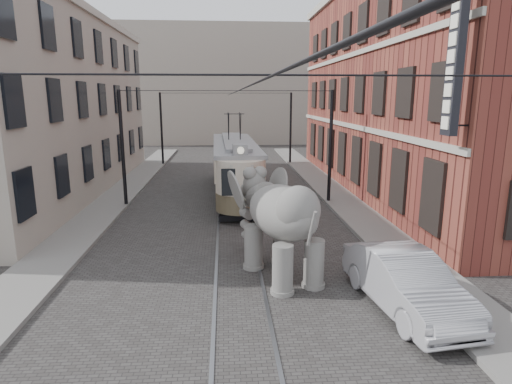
{
  "coord_description": "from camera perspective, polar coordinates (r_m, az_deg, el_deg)",
  "views": [
    {
      "loc": [
        -0.36,
        -16.33,
        5.64
      ],
      "look_at": [
        0.79,
        -0.4,
        2.1
      ],
      "focal_mm": 30.14,
      "sensor_mm": 36.0,
      "label": 1
    }
  ],
  "objects": [
    {
      "name": "elephant",
      "position": [
        13.5,
        3.53,
        -4.7
      ],
      "size": [
        4.66,
        6.1,
        3.31
      ],
      "primitive_type": null,
      "rotation": [
        0.0,
        0.0,
        0.35
      ],
      "color": "slate",
      "rests_on": "ground"
    },
    {
      "name": "catenary",
      "position": [
        21.49,
        -3.68,
        5.42
      ],
      "size": [
        11.0,
        30.2,
        6.0
      ],
      "primitive_type": null,
      "color": "black",
      "rests_on": "ground"
    },
    {
      "name": "tram_rails",
      "position": [
        17.28,
        -2.72,
        -6.53
      ],
      "size": [
        1.54,
        80.0,
        0.02
      ],
      "primitive_type": null,
      "color": "slate",
      "rests_on": "ground"
    },
    {
      "name": "sidewalk_left",
      "position": [
        18.31,
        -23.64,
        -6.28
      ],
      "size": [
        2.0,
        60.0,
        0.15
      ],
      "primitive_type": "cube",
      "color": "slate",
      "rests_on": "ground"
    },
    {
      "name": "distant_block",
      "position": [
        56.35,
        -3.87,
        13.86
      ],
      "size": [
        28.0,
        10.0,
        14.0
      ],
      "primitive_type": "cube",
      "color": "#9F9483",
      "rests_on": "ground"
    },
    {
      "name": "tram",
      "position": [
        24.99,
        -2.85,
        4.98
      ],
      "size": [
        2.75,
        12.01,
        4.74
      ],
      "primitive_type": null,
      "rotation": [
        0.0,
        0.0,
        0.02
      ],
      "color": "beige",
      "rests_on": "ground"
    },
    {
      "name": "ground",
      "position": [
        17.28,
        -2.72,
        -6.57
      ],
      "size": [
        120.0,
        120.0,
        0.0
      ],
      "primitive_type": "plane",
      "color": "#3D3B38"
    },
    {
      "name": "parked_car",
      "position": [
        12.46,
        19.23,
        -11.16
      ],
      "size": [
        2.27,
        4.95,
        1.57
      ],
      "primitive_type": "imported",
      "rotation": [
        0.0,
        0.0,
        0.13
      ],
      "color": "#A4A3A8",
      "rests_on": "ground"
    },
    {
      "name": "brick_building",
      "position": [
        27.76,
        20.54,
        12.48
      ],
      "size": [
        8.0,
        26.0,
        12.0
      ],
      "primitive_type": "cube",
      "color": "maroon",
      "rests_on": "ground"
    },
    {
      "name": "stucco_building",
      "position": [
        28.4,
        -26.55,
        9.92
      ],
      "size": [
        7.0,
        24.0,
        10.0
      ],
      "primitive_type": "cube",
      "color": "#9F9483",
      "rests_on": "ground"
    },
    {
      "name": "sidewalk_right",
      "position": [
        18.39,
        16.41,
        -5.65
      ],
      "size": [
        2.0,
        60.0,
        0.15
      ],
      "primitive_type": "cube",
      "color": "slate",
      "rests_on": "ground"
    }
  ]
}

